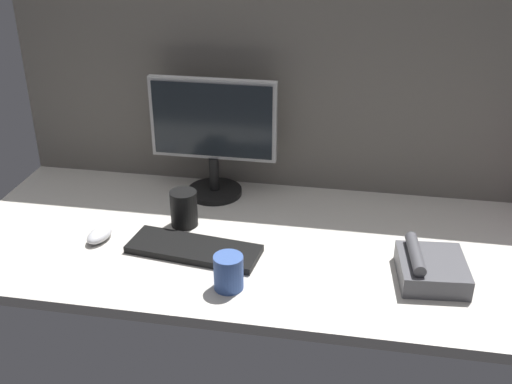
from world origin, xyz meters
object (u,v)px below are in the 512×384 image
Objects in this scene: mug_ceramic_blue at (228,272)px; mug_black_travel at (184,208)px; desk_phone at (430,268)px; monitor at (213,133)px; mouse at (100,235)px; keyboard at (194,249)px.

mug_ceramic_blue is 35.51cm from mug_black_travel.
mug_black_travel is 0.54× the size of desk_phone.
mug_black_travel is at bearing -100.47° from monitor.
mouse is 44.94cm from mug_ceramic_blue.
mug_black_travel is (-20.04, 29.30, 0.87)cm from mug_ceramic_blue.
desk_phone is (70.73, -16.23, -2.34)cm from mug_black_travel.
keyboard is 28.62cm from mouse.
mouse is 0.47× the size of desk_phone.
desk_phone is (63.88, -1.70, 2.19)cm from keyboard.
mug_ceramic_blue reaches higher than mouse.
monitor is 42.16cm from keyboard.
mug_ceramic_blue is (13.19, -14.78, 3.66)cm from keyboard.
monitor is 79.07cm from desk_phone.
desk_phone is (92.45, -3.27, 1.49)cm from mouse.
monitor is at bearing 101.78° from keyboard.
mouse is 92.52cm from desk_phone.
desk_phone reaches higher than mouse.
keyboard is 3.85× the size of mouse.
mug_black_travel is (-6.85, 14.53, 4.53)cm from keyboard.
keyboard is 3.97× the size of mug_ceramic_blue.
keyboard is 3.35× the size of mug_black_travel.
mouse is (-25.82, -35.15, -19.83)cm from monitor.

